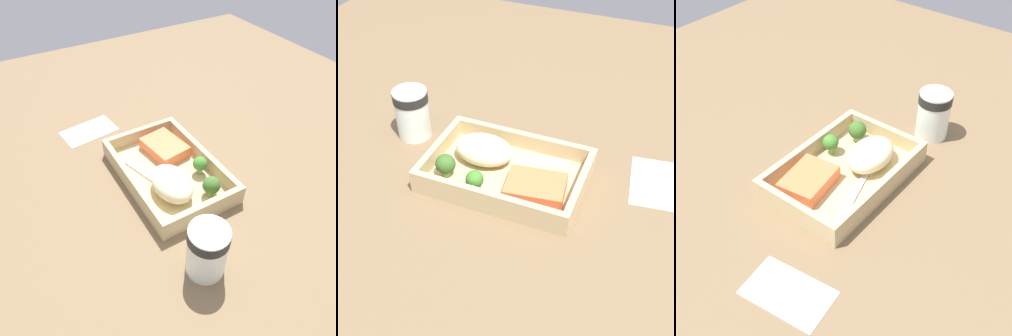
{
  "view_description": "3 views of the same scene",
  "coord_description": "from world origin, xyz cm",
  "views": [
    {
      "loc": [
        44.7,
        -26.05,
        50.33
      ],
      "look_at": [
        0.0,
        0.0,
        2.7
      ],
      "focal_mm": 35.0,
      "sensor_mm": 36.0,
      "label": 1
    },
    {
      "loc": [
        -23.92,
        58.78,
        56.73
      ],
      "look_at": [
        0.0,
        0.0,
        2.7
      ],
      "focal_mm": 50.0,
      "sensor_mm": 36.0,
      "label": 2
    },
    {
      "loc": [
        -51.56,
        -40.53,
        59.58
      ],
      "look_at": [
        0.0,
        0.0,
        2.7
      ],
      "focal_mm": 50.0,
      "sensor_mm": 36.0,
      "label": 3
    }
  ],
  "objects": [
    {
      "name": "ground_plane",
      "position": [
        0.0,
        0.0,
        -1.0
      ],
      "size": [
        160.0,
        160.0,
        2.0
      ],
      "primitive_type": "cube",
      "color": "brown"
    },
    {
      "name": "broccoli_floret_1",
      "position": [
        9.8,
        4.28,
        3.75
      ],
      "size": [
        3.65,
        3.65,
        4.49
      ],
      "color": "#7DAA66",
      "rests_on": "takeout_tray"
    },
    {
      "name": "broccoli_floret_2",
      "position": [
        3.35,
        5.94,
        3.71
      ],
      "size": [
        3.15,
        3.15,
        4.22
      ],
      "color": "#76A557",
      "rests_on": "takeout_tray"
    },
    {
      "name": "paper_cup",
      "position": [
        22.31,
        -5.79,
        5.73
      ],
      "size": [
        6.83,
        6.83,
        10.24
      ],
      "color": "white",
      "rests_on": "ground_plane"
    },
    {
      "name": "mashed_potatoes",
      "position": [
        5.24,
        -2.21,
        3.68
      ],
      "size": [
        10.97,
        7.56,
        4.96
      ],
      "primitive_type": "ellipsoid",
      "color": "beige",
      "rests_on": "takeout_tray"
    },
    {
      "name": "takeout_tray",
      "position": [
        0.0,
        0.0,
        0.6
      ],
      "size": [
        28.41,
        18.68,
        1.2
      ],
      "primitive_type": "cube",
      "color": "tan",
      "rests_on": "ground_plane"
    },
    {
      "name": "receipt_slip",
      "position": [
        -25.01,
        -9.09,
        0.12
      ],
      "size": [
        9.62,
        14.17,
        0.24
      ],
      "primitive_type": "cube",
      "rotation": [
        0.0,
        0.0,
        0.13
      ],
      "color": "white",
      "rests_on": "ground_plane"
    },
    {
      "name": "fork",
      "position": [
        -0.87,
        -4.3,
        1.42
      ],
      "size": [
        15.62,
        6.06,
        0.44
      ],
      "color": "silver",
      "rests_on": "takeout_tray"
    },
    {
      "name": "salmon_fillet",
      "position": [
        -6.6,
        2.9,
        2.58
      ],
      "size": [
        10.98,
        8.75,
        2.76
      ],
      "primitive_type": "cube",
      "rotation": [
        0.0,
        0.0,
        0.14
      ],
      "color": "#F67342",
      "rests_on": "takeout_tray"
    },
    {
      "name": "tray_rim",
      "position": [
        0.0,
        0.0,
        2.84
      ],
      "size": [
        28.41,
        18.68,
        3.27
      ],
      "color": "tan",
      "rests_on": "takeout_tray"
    }
  ]
}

